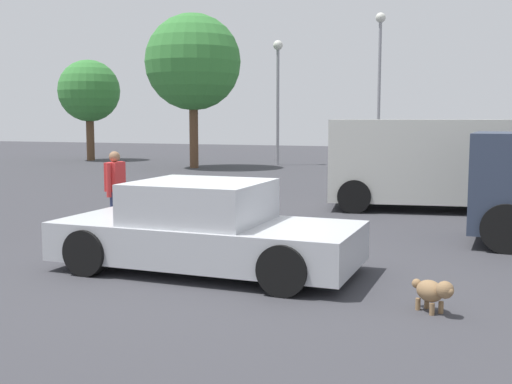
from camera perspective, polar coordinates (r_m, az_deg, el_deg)
ground_plane at (r=9.06m, az=-3.69°, el=-7.08°), size 80.00×80.00×0.00m
sedan_foreground at (r=9.01m, az=-4.55°, el=-3.40°), size 4.26×1.98×1.26m
dog at (r=7.38m, az=15.55°, el=-8.54°), size 0.48×0.45×0.40m
van_white at (r=15.57m, az=16.61°, el=2.67°), size 5.57×2.93×2.11m
pedestrian at (r=12.42m, az=-12.48°, el=0.70°), size 0.26×0.57×1.52m
light_post_near at (r=29.36m, az=1.97°, el=10.03°), size 0.44×0.44×5.64m
light_post_mid at (r=29.18m, az=10.99°, el=11.21°), size 0.44×0.44×6.74m
tree_back_center at (r=27.76m, az=-5.65°, el=11.45°), size 4.08×4.08×6.56m
tree_back_right at (r=33.66m, az=-14.71°, el=8.70°), size 3.10×3.10×5.07m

